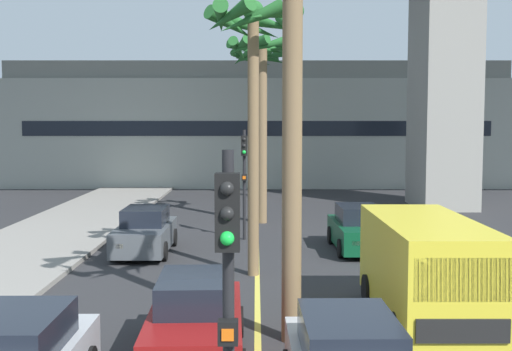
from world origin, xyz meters
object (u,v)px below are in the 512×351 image
car_queue_fifth (194,322)px  palm_tree_near_median (257,80)px  car_queue_second (143,232)px  delivery_van (423,268)px  car_queue_third (357,230)px  palm_tree_farthest_median (260,72)px  traffic_light_median_near (226,300)px  palm_tree_mid_median (250,47)px  traffic_light_median_far (242,169)px

car_queue_fifth → palm_tree_near_median: palm_tree_near_median is taller
car_queue_second → delivery_van: bearing=-46.6°
delivery_van → palm_tree_near_median: palm_tree_near_median is taller
car_queue_second → car_queue_third: (7.41, 0.49, 0.00)m
car_queue_third → palm_tree_farthest_median: bearing=118.5°
traffic_light_median_near → palm_tree_mid_median: 12.97m
car_queue_second → car_queue_third: size_ratio=0.99×
palm_tree_mid_median → palm_tree_near_median: bearing=89.2°
car_queue_third → palm_tree_near_median: 17.91m
car_queue_third → car_queue_fifth: size_ratio=0.99×
car_queue_second → palm_tree_farthest_median: palm_tree_farthest_median is taller
car_queue_second → car_queue_fifth: size_ratio=0.99×
palm_tree_mid_median → traffic_light_median_far: bearing=93.4°
car_queue_fifth → palm_tree_near_median: bearing=87.2°
palm_tree_near_median → palm_tree_mid_median: palm_tree_near_median is taller
traffic_light_median_far → palm_tree_near_median: bearing=87.6°
car_queue_third → traffic_light_median_far: bearing=153.8°
palm_tree_near_median → palm_tree_farthest_median: size_ratio=1.07×
car_queue_second → palm_tree_near_median: size_ratio=0.46×
traffic_light_median_near → palm_tree_near_median: bearing=89.2°
car_queue_second → palm_tree_mid_median: palm_tree_mid_median is taller
traffic_light_median_far → car_queue_second: bearing=-143.5°
traffic_light_median_far → delivery_van: bearing=-68.3°
car_queue_third → traffic_light_median_near: traffic_light_median_near is taller
palm_tree_farthest_median → traffic_light_median_near: bearing=-91.3°
car_queue_second → traffic_light_median_near: size_ratio=0.98×
delivery_van → palm_tree_farthest_median: (-3.47, 14.64, 5.41)m
car_queue_third → palm_tree_farthest_median: palm_tree_farthest_median is taller
delivery_van → palm_tree_mid_median: 8.09m
traffic_light_median_near → palm_tree_near_median: 32.78m
car_queue_fifth → delivery_van: delivery_van is taller
delivery_van → traffic_light_median_near: traffic_light_median_near is taller
car_queue_second → palm_tree_farthest_median: bearing=58.8°
palm_tree_near_median → palm_tree_farthest_median: bearing=-89.6°
car_queue_second → car_queue_third: 7.43m
traffic_light_median_far → traffic_light_median_near: bearing=-89.5°
car_queue_third → delivery_van: 8.46m
traffic_light_median_near → palm_tree_mid_median: (0.17, 12.37, 3.90)m
palm_tree_near_median → car_queue_third: bearing=-78.1°
car_queue_second → car_queue_third: bearing=3.8°
palm_tree_near_median → palm_tree_mid_median: (-0.27, -20.13, -0.39)m
delivery_van → palm_tree_mid_median: size_ratio=0.66×
traffic_light_median_far → palm_tree_near_median: (0.61, 14.42, 4.29)m
car_queue_fifth → palm_tree_farthest_median: (1.38, 16.64, 5.98)m
delivery_van → traffic_light_median_far: (-4.16, 10.44, 1.43)m
traffic_light_median_near → traffic_light_median_far: (-0.17, 18.08, 0.00)m
palm_tree_near_median → palm_tree_mid_median: bearing=-90.8°
palm_tree_farthest_median → delivery_van: bearing=-76.7°
delivery_van → palm_tree_near_median: size_ratio=0.59×
car_queue_fifth → traffic_light_median_near: traffic_light_median_near is taller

